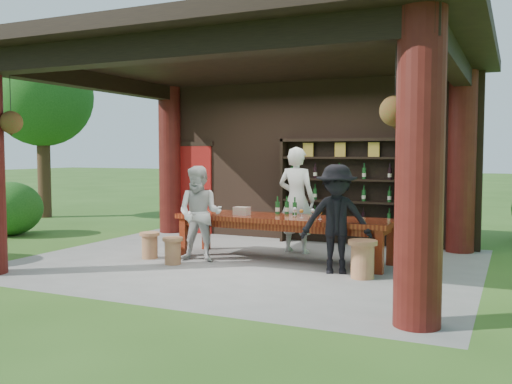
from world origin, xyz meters
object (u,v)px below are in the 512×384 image
at_px(guest_woman, 200,214).
at_px(napkin_basket, 242,211).
at_px(wine_shelf, 339,191).
at_px(guest_man, 337,219).
at_px(tasting_table, 283,223).
at_px(host, 297,200).
at_px(stool_near_right, 363,258).
at_px(stool_near_left, 173,250).
at_px(stool_far_left, 150,245).

bearing_deg(guest_woman, napkin_basket, 35.90).
bearing_deg(guest_woman, wine_shelf, 47.02).
height_order(guest_man, napkin_basket, guest_man).
bearing_deg(tasting_table, host, 94.18).
relative_size(tasting_table, guest_woman, 2.34).
relative_size(wine_shelf, stool_near_right, 4.29).
relative_size(stool_near_left, guest_woman, 0.28).
relative_size(host, napkin_basket, 7.41).
bearing_deg(stool_near_left, wine_shelf, 58.61).
height_order(tasting_table, stool_near_left, tasting_table).
distance_m(wine_shelf, stool_near_right, 3.17).
distance_m(stool_near_right, napkin_basket, 2.46).
bearing_deg(napkin_basket, host, 54.23).
distance_m(tasting_table, stool_near_left, 1.90).
bearing_deg(stool_near_left, tasting_table, 35.56).
relative_size(tasting_table, napkin_basket, 14.42).
height_order(wine_shelf, stool_near_right, wine_shelf).
xyz_separation_m(tasting_table, napkin_basket, (-0.72, -0.11, 0.18)).
bearing_deg(stool_near_right, tasting_table, 152.72).
height_order(stool_near_right, guest_woman, guest_woman).
relative_size(stool_near_right, host, 0.29).
bearing_deg(napkin_basket, tasting_table, 8.82).
bearing_deg(host, stool_near_right, 139.98).
xyz_separation_m(stool_near_right, napkin_basket, (-2.30, 0.70, 0.52)).
xyz_separation_m(stool_near_left, stool_near_right, (3.08, 0.27, 0.06)).
distance_m(stool_near_left, napkin_basket, 1.38).
relative_size(stool_near_left, napkin_basket, 1.70).
xyz_separation_m(stool_near_right, stool_far_left, (-3.73, 0.01, -0.06)).
relative_size(guest_woman, guest_man, 0.97).
distance_m(stool_near_left, host, 2.49).
distance_m(stool_near_right, guest_woman, 2.85).
height_order(stool_far_left, host, host).
relative_size(stool_far_left, guest_woman, 0.28).
height_order(stool_near_right, host, host).
height_order(stool_near_right, stool_far_left, stool_near_right).
distance_m(host, guest_man, 1.85).
bearing_deg(guest_man, guest_woman, 162.31).
bearing_deg(guest_man, stool_far_left, 164.22).
distance_m(wine_shelf, stool_far_left, 3.89).
distance_m(tasting_table, guest_man, 1.29).
relative_size(wine_shelf, napkin_basket, 9.20).
bearing_deg(stool_far_left, napkin_basket, 25.84).
relative_size(stool_near_right, guest_man, 0.34).
relative_size(stool_near_left, host, 0.23).
xyz_separation_m(stool_near_right, host, (-1.63, 1.62, 0.67)).
height_order(tasting_table, napkin_basket, napkin_basket).
distance_m(host, guest_woman, 1.89).
relative_size(tasting_table, guest_man, 2.27).
bearing_deg(stool_near_left, guest_woman, 55.17).
bearing_deg(stool_near_right, wine_shelf, 112.77).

